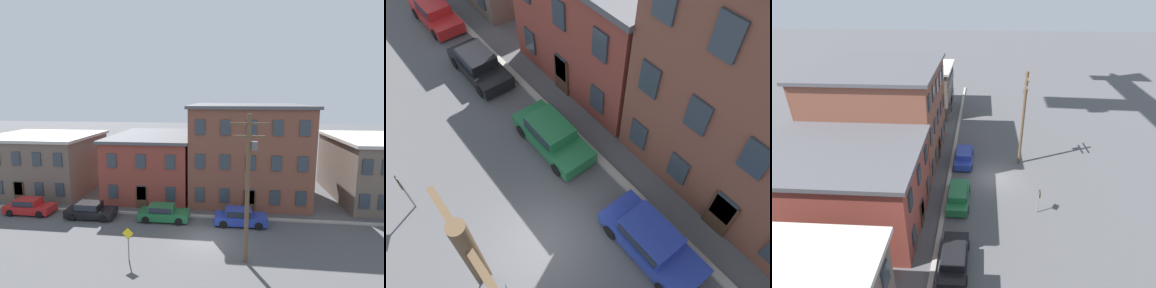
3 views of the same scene
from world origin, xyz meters
The scene contains 12 objects.
ground_plane centered at (0.00, 0.00, 0.00)m, with size 200.00×200.00×0.00m, color #4C4C4F.
kerb_strip centered at (0.00, 4.50, 0.08)m, with size 56.00×0.36×0.16m, color #9E998E.
apartment_corner centered at (-19.60, 10.79, 3.26)m, with size 11.76×10.09×6.50m.
apartment_midblock centered at (-6.60, 11.86, 3.31)m, with size 9.16×12.24×6.59m.
apartment_far centered at (3.80, 11.75, 5.02)m, with size 12.17×12.03×10.02m.
apartment_annex centered at (17.22, 11.87, 3.33)m, with size 8.61×12.27×6.64m.
car_red centered at (-16.67, 3.38, 0.75)m, with size 4.40×1.92×1.43m.
car_black centered at (-10.54, 3.11, 0.75)m, with size 4.40×1.92×1.43m.
car_green centered at (-3.87, 3.33, 0.75)m, with size 4.40×1.92×1.43m.
car_blue centered at (2.83, 3.23, 0.75)m, with size 4.40×1.92×1.43m.
caution_sign centered at (-4.78, -3.35, 1.56)m, with size 0.86×0.08×2.37m.
utility_pole centered at (3.04, -2.61, 5.52)m, with size 2.40×0.44×9.85m.
Camera 1 is at (1.67, -21.35, 10.94)m, focal length 28.00 mm.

